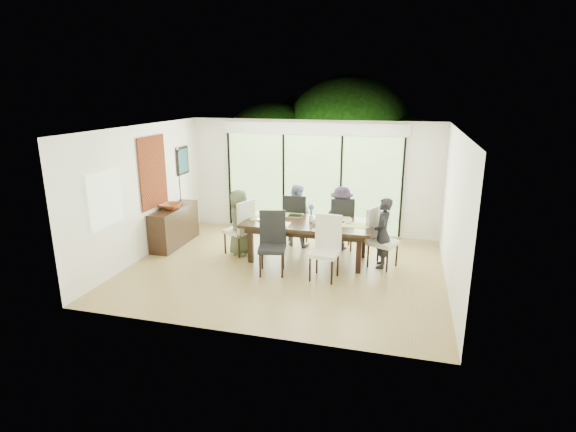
% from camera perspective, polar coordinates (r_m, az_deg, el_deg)
% --- Properties ---
extents(floor, '(6.00, 5.00, 0.01)m').
position_cam_1_polar(floor, '(8.82, -0.42, -6.72)').
color(floor, brown).
rests_on(floor, ground).
extents(ceiling, '(6.00, 5.00, 0.01)m').
position_cam_1_polar(ceiling, '(8.18, -0.46, 11.11)').
color(ceiling, white).
rests_on(ceiling, wall_back).
extents(wall_back, '(6.00, 0.02, 2.70)m').
position_cam_1_polar(wall_back, '(10.78, 3.10, 4.95)').
color(wall_back, white).
rests_on(wall_back, floor).
extents(wall_front, '(6.00, 0.02, 2.70)m').
position_cam_1_polar(wall_front, '(6.11, -6.68, -3.63)').
color(wall_front, silver).
rests_on(wall_front, floor).
extents(wall_left, '(0.02, 5.00, 2.70)m').
position_cam_1_polar(wall_left, '(9.62, -18.02, 2.87)').
color(wall_left, silver).
rests_on(wall_left, floor).
extents(wall_right, '(0.02, 5.00, 2.70)m').
position_cam_1_polar(wall_right, '(8.16, 20.40, 0.43)').
color(wall_right, white).
rests_on(wall_right, floor).
extents(glass_doors, '(4.20, 0.02, 2.30)m').
position_cam_1_polar(glass_doors, '(10.77, 3.04, 4.12)').
color(glass_doors, '#598C3F').
rests_on(glass_doors, wall_back).
extents(blinds_header, '(4.40, 0.06, 0.28)m').
position_cam_1_polar(blinds_header, '(10.58, 3.14, 11.03)').
color(blinds_header, white).
rests_on(blinds_header, wall_back).
extents(mullion_a, '(0.05, 0.04, 2.30)m').
position_cam_1_polar(mullion_a, '(11.37, -7.41, 4.63)').
color(mullion_a, black).
rests_on(mullion_a, wall_back).
extents(mullion_b, '(0.05, 0.04, 2.30)m').
position_cam_1_polar(mullion_b, '(10.93, -0.57, 4.31)').
color(mullion_b, black).
rests_on(mullion_b, wall_back).
extents(mullion_c, '(0.05, 0.04, 2.30)m').
position_cam_1_polar(mullion_c, '(10.65, 6.73, 3.90)').
color(mullion_c, black).
rests_on(mullion_c, wall_back).
extents(mullion_d, '(0.05, 0.04, 2.30)m').
position_cam_1_polar(mullion_d, '(10.55, 14.28, 3.40)').
color(mullion_d, black).
rests_on(mullion_d, wall_back).
extents(side_window, '(0.02, 0.90, 1.00)m').
position_cam_1_polar(side_window, '(8.61, -22.14, 2.05)').
color(side_window, '#8CAD7F').
rests_on(side_window, wall_left).
extents(deck, '(6.00, 1.80, 0.10)m').
position_cam_1_polar(deck, '(11.96, 3.88, -0.88)').
color(deck, brown).
rests_on(deck, ground).
extents(rail_top, '(6.00, 0.08, 0.06)m').
position_cam_1_polar(rail_top, '(12.57, 4.64, 2.75)').
color(rail_top, '#503522').
rests_on(rail_top, deck).
extents(foliage_left, '(3.20, 3.20, 3.20)m').
position_cam_1_polar(foliage_left, '(13.78, -1.96, 7.70)').
color(foliage_left, '#14380F').
rests_on(foliage_left, ground).
extents(foliage_mid, '(4.00, 4.00, 4.00)m').
position_cam_1_polar(foliage_mid, '(13.86, 7.61, 9.12)').
color(foliage_mid, '#14380F').
rests_on(foliage_mid, ground).
extents(foliage_right, '(2.80, 2.80, 2.80)m').
position_cam_1_polar(foliage_right, '(13.03, 14.96, 5.91)').
color(foliage_right, '#14380F').
rests_on(foliage_right, ground).
extents(foliage_far, '(3.60, 3.60, 3.60)m').
position_cam_1_polar(foliage_far, '(14.73, 4.05, 8.90)').
color(foliage_far, '#14380F').
rests_on(foliage_far, ground).
extents(table_top, '(2.58, 1.18, 0.06)m').
position_cam_1_polar(table_top, '(9.03, 2.56, -0.95)').
color(table_top, black).
rests_on(table_top, floor).
extents(table_apron, '(2.37, 0.97, 0.11)m').
position_cam_1_polar(table_apron, '(9.06, 2.55, -1.54)').
color(table_apron, black).
rests_on(table_apron, floor).
extents(table_leg_fl, '(0.10, 0.10, 0.74)m').
position_cam_1_polar(table_leg_fl, '(9.05, -4.77, -3.65)').
color(table_leg_fl, black).
rests_on(table_leg_fl, floor).
extents(table_leg_fr, '(0.10, 0.10, 0.74)m').
position_cam_1_polar(table_leg_fr, '(8.60, 8.97, -4.84)').
color(table_leg_fr, black).
rests_on(table_leg_fr, floor).
extents(table_leg_bl, '(0.10, 0.10, 0.74)m').
position_cam_1_polar(table_leg_bl, '(9.82, -3.10, -2.04)').
color(table_leg_bl, black).
rests_on(table_leg_bl, floor).
extents(table_leg_br, '(0.10, 0.10, 0.74)m').
position_cam_1_polar(table_leg_br, '(9.40, 9.54, -3.05)').
color(table_leg_br, black).
rests_on(table_leg_br, floor).
extents(chair_left_end, '(0.65, 0.65, 1.18)m').
position_cam_1_polar(chair_left_end, '(9.50, -6.33, -1.33)').
color(chair_left_end, beige).
rests_on(chair_left_end, floor).
extents(chair_right_end, '(0.65, 0.65, 1.18)m').
position_cam_1_polar(chair_right_end, '(8.90, 12.02, -2.77)').
color(chair_right_end, beige).
rests_on(chair_right_end, floor).
extents(chair_far_left, '(0.53, 0.53, 1.18)m').
position_cam_1_polar(chair_far_left, '(9.97, 1.07, -0.41)').
color(chair_far_left, black).
rests_on(chair_far_left, floor).
extents(chair_far_right, '(0.60, 0.60, 1.18)m').
position_cam_1_polar(chair_far_right, '(9.79, 6.76, -0.83)').
color(chair_far_right, black).
rests_on(chair_far_right, floor).
extents(chair_near_left, '(0.59, 0.59, 1.18)m').
position_cam_1_polar(chair_near_left, '(8.40, -2.08, -3.54)').
color(chair_near_left, black).
rests_on(chair_near_left, floor).
extents(chair_near_right, '(0.55, 0.55, 1.18)m').
position_cam_1_polar(chair_near_right, '(8.18, 4.66, -4.12)').
color(chair_near_right, white).
rests_on(chair_near_right, floor).
extents(person_left_end, '(0.45, 0.68, 1.39)m').
position_cam_1_polar(person_left_end, '(9.46, -6.23, -0.75)').
color(person_left_end, '#495438').
rests_on(person_left_end, floor).
extents(person_right_end, '(0.43, 0.66, 1.39)m').
position_cam_1_polar(person_right_end, '(8.87, 11.93, -2.13)').
color(person_right_end, black).
rests_on(person_right_end, floor).
extents(person_far_left, '(0.72, 0.53, 1.39)m').
position_cam_1_polar(person_far_left, '(9.93, 1.05, 0.13)').
color(person_far_left, '#7889AD').
rests_on(person_far_left, floor).
extents(person_far_right, '(0.73, 0.55, 1.39)m').
position_cam_1_polar(person_far_right, '(9.74, 6.76, -0.28)').
color(person_far_right, '#261D2C').
rests_on(person_far_right, floor).
extents(placemat_left, '(0.47, 0.34, 0.01)m').
position_cam_1_polar(placemat_left, '(9.26, -3.19, -0.30)').
color(placemat_left, '#70A53B').
rests_on(placemat_left, table_top).
extents(placemat_right, '(0.47, 0.34, 0.01)m').
position_cam_1_polar(placemat_right, '(8.88, 8.56, -1.17)').
color(placemat_right, '#93B540').
rests_on(placemat_right, table_top).
extents(placemat_far_l, '(0.47, 0.34, 0.01)m').
position_cam_1_polar(placemat_far_l, '(9.49, 0.43, 0.13)').
color(placemat_far_l, '#97BA42').
rests_on(placemat_far_l, table_top).
extents(placemat_far_r, '(0.47, 0.34, 0.01)m').
position_cam_1_polar(placemat_far_r, '(9.30, 6.40, -0.30)').
color(placemat_far_r, '#A2B641').
rests_on(placemat_far_r, table_top).
extents(placemat_paper, '(0.47, 0.34, 0.01)m').
position_cam_1_polar(placemat_paper, '(8.87, -1.33, -1.01)').
color(placemat_paper, white).
rests_on(placemat_paper, table_top).
extents(tablet_far_l, '(0.28, 0.19, 0.01)m').
position_cam_1_polar(tablet_far_l, '(9.42, 0.94, 0.06)').
color(tablet_far_l, black).
rests_on(tablet_far_l, table_top).
extents(tablet_far_r, '(0.26, 0.18, 0.01)m').
position_cam_1_polar(tablet_far_r, '(9.26, 6.05, -0.31)').
color(tablet_far_r, black).
rests_on(tablet_far_r, table_top).
extents(papers, '(0.32, 0.24, 0.00)m').
position_cam_1_polar(papers, '(8.86, 6.92, -1.15)').
color(papers, white).
rests_on(papers, table_top).
extents(platter_base, '(0.28, 0.28, 0.03)m').
position_cam_1_polar(platter_base, '(8.87, -1.33, -0.91)').
color(platter_base, white).
rests_on(platter_base, table_top).
extents(platter_snacks, '(0.22, 0.22, 0.02)m').
position_cam_1_polar(platter_snacks, '(8.86, -1.33, -0.79)').
color(platter_snacks, '#CF4F18').
rests_on(platter_snacks, table_top).
extents(vase, '(0.09, 0.09, 0.13)m').
position_cam_1_polar(vase, '(9.04, 2.94, -0.30)').
color(vase, silver).
rests_on(vase, table_top).
extents(hyacinth_stems, '(0.04, 0.04, 0.17)m').
position_cam_1_polar(hyacinth_stems, '(9.00, 2.96, 0.49)').
color(hyacinth_stems, '#337226').
rests_on(hyacinth_stems, table_top).
extents(hyacinth_blooms, '(0.12, 0.12, 0.12)m').
position_cam_1_polar(hyacinth_blooms, '(8.98, 2.96, 1.16)').
color(hyacinth_blooms, '#495AB8').
rests_on(hyacinth_blooms, table_top).
extents(laptop, '(0.42, 0.40, 0.03)m').
position_cam_1_polar(laptop, '(9.13, -2.79, -0.45)').
color(laptop, silver).
rests_on(laptop, table_top).
extents(cup_a, '(0.18, 0.18, 0.10)m').
position_cam_1_polar(cup_a, '(9.31, -1.45, 0.12)').
color(cup_a, white).
rests_on(cup_a, table_top).
extents(cup_b, '(0.13, 0.13, 0.10)m').
position_cam_1_polar(cup_b, '(8.88, 3.37, -0.69)').
color(cup_b, white).
rests_on(cup_b, table_top).
extents(cup_c, '(0.16, 0.16, 0.10)m').
position_cam_1_polar(cup_c, '(8.97, 7.70, -0.63)').
color(cup_c, white).
rests_on(cup_c, table_top).
extents(book, '(0.21, 0.27, 0.02)m').
position_cam_1_polar(book, '(9.02, 4.18, -0.72)').
color(book, white).
rests_on(book, table_top).
extents(sideboard, '(0.43, 1.53, 0.86)m').
position_cam_1_polar(sideboard, '(10.35, -14.20, -1.24)').
color(sideboard, black).
rests_on(sideboard, floor).
extents(bowl, '(0.45, 0.45, 0.11)m').
position_cam_1_polar(bowl, '(10.14, -14.65, 1.23)').
color(bowl, brown).
rests_on(bowl, sideboard).
extents(candlestick_base, '(0.10, 0.10, 0.04)m').
position_cam_1_polar(candlestick_base, '(10.53, -13.45, 1.63)').
color(candlestick_base, black).
rests_on(candlestick_base, sideboard).
extents(candlestick_shaft, '(0.02, 0.02, 1.19)m').
position_cam_1_polar(candlestick_shaft, '(10.40, -13.66, 4.85)').
color(candlestick_shaft, black).
rests_on(candlestick_shaft, sideboard).
extents(candlestick_pan, '(0.10, 0.10, 0.03)m').
position_cam_1_polar(candlestick_pan, '(10.31, -13.87, 8.08)').
color(candlestick_pan, black).
rests_on(candlestick_pan, sideboard).
extents(candle, '(0.03, 0.03, 0.10)m').
position_cam_1_polar(candle, '(10.30, -13.89, 8.39)').
color(candle, silver).
rests_on(candle, sideboard).
extents(tapestry, '(0.02, 1.00, 1.50)m').
position_cam_1_polar(tapestry, '(9.86, -16.76, 5.35)').
color(tapestry, maroon).
rests_on(tapestry, wall_left).
extents(art_frame, '(0.03, 0.55, 0.65)m').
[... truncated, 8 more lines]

